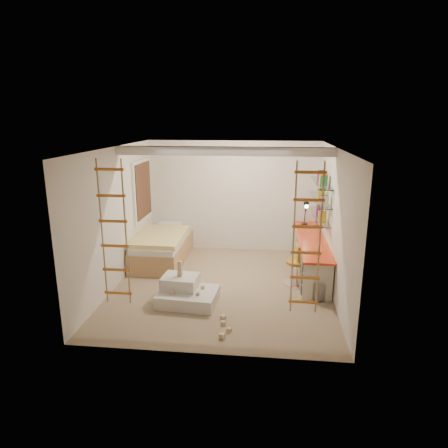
# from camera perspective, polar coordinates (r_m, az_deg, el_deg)

# --- Properties ---
(floor) EXTENTS (4.50, 4.50, 0.00)m
(floor) POSITION_cam_1_polar(r_m,az_deg,el_deg) (7.69, -0.25, -8.88)
(floor) COLOR #917F5D
(floor) RESTS_ON ground
(ceiling_beam) EXTENTS (4.00, 0.18, 0.16)m
(ceiling_beam) POSITION_cam_1_polar(r_m,az_deg,el_deg) (7.35, 0.00, 10.37)
(ceiling_beam) COLOR white
(ceiling_beam) RESTS_ON ceiling
(window_frame) EXTENTS (0.06, 1.15, 1.35)m
(window_frame) POSITION_cam_1_polar(r_m,az_deg,el_deg) (9.06, -11.67, 4.76)
(window_frame) COLOR white
(window_frame) RESTS_ON wall_left
(window_blind) EXTENTS (0.02, 1.00, 1.20)m
(window_blind) POSITION_cam_1_polar(r_m,az_deg,el_deg) (9.05, -11.42, 4.76)
(window_blind) COLOR #4C2D1E
(window_blind) RESTS_ON window_frame
(rope_ladder_left) EXTENTS (0.41, 0.04, 2.13)m
(rope_ladder_left) POSITION_cam_1_polar(r_m,az_deg,el_deg) (5.88, -15.45, -1.34)
(rope_ladder_left) COLOR orange
(rope_ladder_left) RESTS_ON ceiling
(rope_ladder_right) EXTENTS (0.41, 0.04, 2.13)m
(rope_ladder_right) POSITION_cam_1_polar(r_m,az_deg,el_deg) (5.50, 11.72, -2.24)
(rope_ladder_right) COLOR orange
(rope_ladder_right) RESTS_ON ceiling
(waste_bin) EXTENTS (0.26, 0.26, 0.33)m
(waste_bin) POSITION_cam_1_polar(r_m,az_deg,el_deg) (7.30, 13.36, -9.25)
(waste_bin) COLOR white
(waste_bin) RESTS_ON floor
(desk) EXTENTS (0.56, 2.80, 0.75)m
(desk) POSITION_cam_1_polar(r_m,az_deg,el_deg) (8.35, 12.26, -4.29)
(desk) COLOR #E5401A
(desk) RESTS_ON floor
(shelves) EXTENTS (0.25, 1.80, 0.71)m
(shelves) POSITION_cam_1_polar(r_m,az_deg,el_deg) (8.34, 13.54, 3.43)
(shelves) COLOR white
(shelves) RESTS_ON wall_right
(bed) EXTENTS (1.02, 2.00, 0.69)m
(bed) POSITION_cam_1_polar(r_m,az_deg,el_deg) (8.97, -8.80, -3.27)
(bed) COLOR #AD7F51
(bed) RESTS_ON floor
(task_lamp) EXTENTS (0.14, 0.36, 0.57)m
(task_lamp) POSITION_cam_1_polar(r_m,az_deg,el_deg) (9.07, 11.63, 2.10)
(task_lamp) COLOR black
(task_lamp) RESTS_ON desk
(swivel_chair) EXTENTS (0.52, 0.52, 0.79)m
(swivel_chair) POSITION_cam_1_polar(r_m,az_deg,el_deg) (7.78, 10.32, -6.53)
(swivel_chair) COLOR #BF8124
(swivel_chair) RESTS_ON floor
(play_platform) EXTENTS (1.05, 0.84, 0.44)m
(play_platform) POSITION_cam_1_polar(r_m,az_deg,el_deg) (7.06, -5.48, -9.73)
(play_platform) COLOR silver
(play_platform) RESTS_ON floor
(toy_blocks) EXTENTS (1.11, 1.28, 0.71)m
(toy_blocks) POSITION_cam_1_polar(r_m,az_deg,el_deg) (6.66, -3.56, -10.21)
(toy_blocks) COLOR #CCB284
(toy_blocks) RESTS_ON floor
(books) EXTENTS (0.14, 0.70, 0.92)m
(books) POSITION_cam_1_polar(r_m,az_deg,el_deg) (8.31, 13.61, 4.53)
(books) COLOR yellow
(books) RESTS_ON shelves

